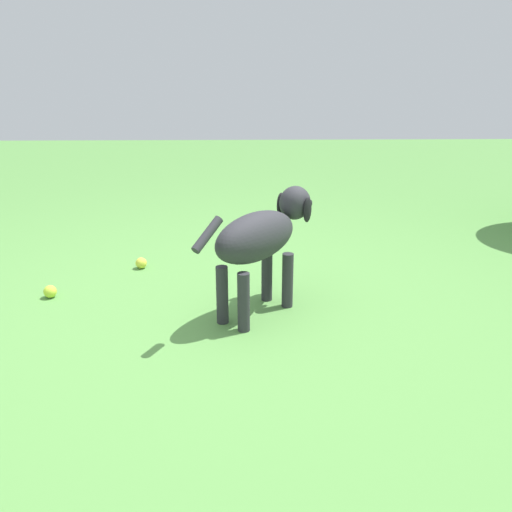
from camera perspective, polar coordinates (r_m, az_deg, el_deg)
ground at (r=2.52m, az=-4.39°, el=-6.54°), size 14.00×14.00×0.00m
dog at (r=2.43m, az=0.74°, el=2.17°), size 0.59×0.68×0.57m
tennis_ball_0 at (r=2.90m, az=-21.50°, el=-3.62°), size 0.07×0.07×0.07m
tennis_ball_1 at (r=3.17m, az=-12.40°, el=-0.75°), size 0.07×0.07×0.07m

